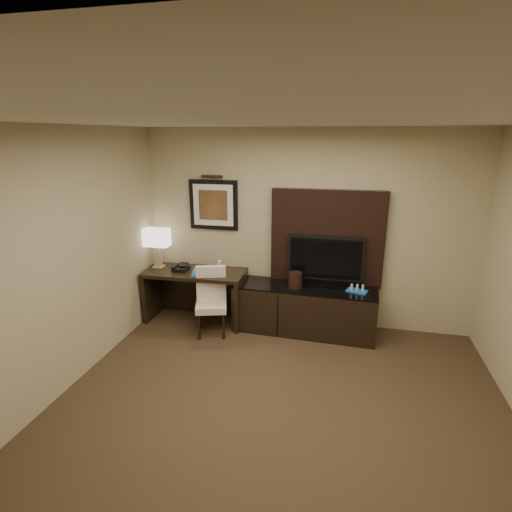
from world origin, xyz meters
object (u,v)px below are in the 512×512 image
(credenza, at_px, (304,309))
(tv, at_px, (326,258))
(desk_chair, at_px, (211,305))
(ice_bucket, at_px, (295,280))
(water_bottle, at_px, (220,267))
(desk, at_px, (196,296))
(minibar_tray, at_px, (357,288))
(table_lamp, at_px, (158,247))
(desk_phone, at_px, (181,267))

(credenza, bearing_deg, tv, 39.88)
(desk_chair, distance_m, ice_bucket, 1.17)
(water_bottle, relative_size, ice_bucket, 0.83)
(desk, relative_size, desk_chair, 1.69)
(water_bottle, height_order, minibar_tray, water_bottle)
(table_lamp, bearing_deg, desk, -5.14)
(desk, xyz_separation_m, tv, (1.80, 0.19, 0.64))
(credenza, distance_m, minibar_tray, 0.77)
(ice_bucket, xyz_separation_m, minibar_tray, (0.80, 0.02, -0.06))
(desk, relative_size, table_lamp, 2.39)
(water_bottle, bearing_deg, desk, -176.77)
(desk, height_order, desk_chair, desk_chair)
(tv, relative_size, desk_phone, 4.79)
(desk_chair, height_order, ice_bucket, ice_bucket)
(ice_bucket, bearing_deg, tv, 31.57)
(desk, height_order, water_bottle, water_bottle)
(desk_chair, height_order, desk_phone, desk_phone)
(desk, relative_size, credenza, 0.75)
(desk, bearing_deg, desk_phone, -173.73)
(desk, height_order, ice_bucket, ice_bucket)
(credenza, xyz_separation_m, desk_chair, (-1.20, -0.34, 0.09))
(table_lamp, relative_size, minibar_tray, 2.31)
(table_lamp, xyz_separation_m, ice_bucket, (2.00, -0.09, -0.30))
(desk, xyz_separation_m, credenza, (1.55, -0.00, -0.05))
(desk, xyz_separation_m, water_bottle, (0.36, 0.02, 0.47))
(desk, distance_m, ice_bucket, 1.48)
(desk_chair, height_order, water_bottle, water_bottle)
(tv, bearing_deg, ice_bucket, -148.43)
(table_lamp, bearing_deg, minibar_tray, -1.37)
(credenza, relative_size, water_bottle, 11.00)
(desk_chair, relative_size, water_bottle, 4.86)
(minibar_tray, bearing_deg, ice_bucket, -178.39)
(tv, height_order, water_bottle, tv)
(water_bottle, height_order, ice_bucket, water_bottle)
(water_bottle, xyz_separation_m, minibar_tray, (1.87, -0.04, -0.14))
(desk_phone, distance_m, water_bottle, 0.56)
(minibar_tray, bearing_deg, table_lamp, 178.63)
(credenza, bearing_deg, desk_chair, -161.75)
(tv, xyz_separation_m, ice_bucket, (-0.37, -0.23, -0.26))
(credenza, relative_size, tv, 1.90)
(tv, distance_m, desk_chair, 1.65)
(minibar_tray, bearing_deg, desk, 179.59)
(water_bottle, distance_m, ice_bucket, 1.07)
(desk_chair, bearing_deg, ice_bucket, -0.91)
(tv, xyz_separation_m, desk_chair, (-1.45, -0.53, -0.60))
(tv, bearing_deg, desk_chair, -159.73)
(credenza, relative_size, minibar_tray, 7.42)
(table_lamp, bearing_deg, desk_phone, -11.71)
(water_bottle, bearing_deg, table_lamp, 178.12)
(ice_bucket, height_order, minibar_tray, ice_bucket)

